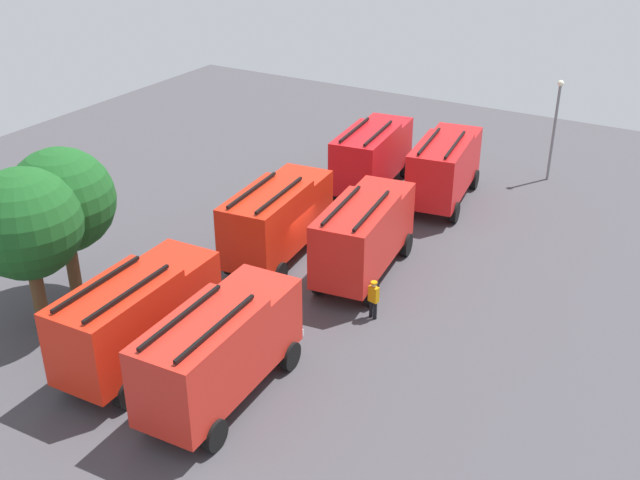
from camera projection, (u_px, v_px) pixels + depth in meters
name	position (u px, v px, depth m)	size (l,w,h in m)	color
ground_plane	(320.00, 267.00, 35.75)	(56.33, 56.33, 0.00)	#423F44
fire_truck_0	(220.00, 348.00, 26.14)	(7.31, 3.03, 3.88)	red
fire_truck_1	(364.00, 233.00, 34.10)	(7.45, 3.48, 3.88)	red
fire_truck_2	(445.00, 166.00, 41.41)	(7.47, 3.58, 3.88)	red
fire_truck_3	(138.00, 314.00, 28.05)	(7.29, 2.98, 3.88)	red
fire_truck_4	(278.00, 217.00, 35.56)	(7.41, 3.33, 3.88)	red
fire_truck_5	(372.00, 154.00, 43.05)	(7.44, 3.45, 3.88)	red
firefighter_0	(442.00, 153.00, 46.39)	(0.48, 0.39, 1.84)	black
firefighter_1	(373.00, 298.00, 31.38)	(0.33, 0.46, 1.72)	black
firefighter_2	(332.00, 170.00, 43.87)	(0.34, 0.47, 1.83)	black
firefighter_3	(443.00, 148.00, 47.34)	(0.44, 0.48, 1.78)	black
tree_0	(25.00, 224.00, 29.25)	(4.40, 4.40, 6.81)	brown
tree_1	(62.00, 201.00, 31.29)	(4.37, 4.37, 6.78)	brown
traffic_cone_0	(291.00, 207.00, 41.14)	(0.41, 0.41, 0.59)	#F2600C
traffic_cone_1	(400.00, 224.00, 39.06)	(0.47, 0.47, 0.67)	#F2600C
lamppost	(555.00, 122.00, 43.81)	(0.36, 0.36, 5.95)	slate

